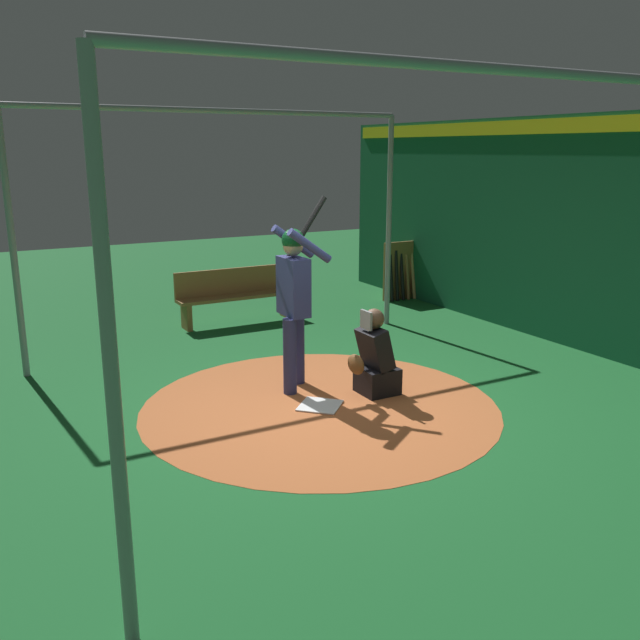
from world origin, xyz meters
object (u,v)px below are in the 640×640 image
batter (294,293)px  bat_rack (406,272)px  catcher (375,361)px  home_plate (320,405)px  bench (236,294)px

batter → bat_rack: bearing=-139.9°
batter → catcher: 1.17m
batter → catcher: batter is taller
home_plate → batter: (-0.03, -0.65, 1.10)m
batter → bat_rack: size_ratio=2.05×
home_plate → batter: 1.28m
home_plate → bat_rack: (-3.95, -3.95, 0.48)m
catcher → bat_rack: bat_rack is taller
catcher → bench: (0.12, -3.76, 0.07)m
home_plate → batter: batter is taller
batter → home_plate: bearing=87.2°
catcher → bench: size_ratio=0.51×
bench → batter: bearing=79.9°
bat_rack → batter: bearing=40.1°
bat_rack → bench: size_ratio=0.55×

